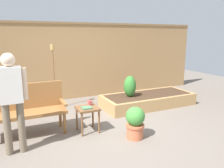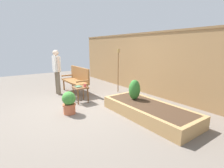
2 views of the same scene
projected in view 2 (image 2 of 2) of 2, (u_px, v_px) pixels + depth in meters
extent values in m
plane|color=#70665B|center=(80.00, 107.00, 4.76)|extent=(14.00, 14.00, 0.00)
cube|color=#A37A4C|center=(146.00, 64.00, 6.00)|extent=(8.40, 0.10, 2.10)
cube|color=olive|center=(147.00, 33.00, 5.76)|extent=(8.40, 0.14, 0.06)
cylinder|color=#936033|center=(88.00, 91.00, 5.71)|extent=(0.06, 0.06, 0.40)
cylinder|color=#936033|center=(78.00, 92.00, 5.50)|extent=(0.06, 0.06, 0.40)
cylinder|color=#936033|center=(73.00, 84.00, 6.76)|extent=(0.06, 0.06, 0.40)
cylinder|color=#936033|center=(64.00, 85.00, 6.55)|extent=(0.06, 0.06, 0.40)
cube|color=#936033|center=(75.00, 81.00, 6.08)|extent=(1.44, 0.48, 0.06)
cube|color=#936033|center=(80.00, 74.00, 6.14)|extent=(1.44, 0.06, 0.48)
cube|color=#936033|center=(67.00, 75.00, 6.60)|extent=(0.06, 0.48, 0.04)
cube|color=#936033|center=(83.00, 81.00, 5.50)|extent=(0.06, 0.48, 0.04)
cylinder|color=brown|center=(88.00, 96.00, 5.07)|extent=(0.04, 0.04, 0.44)
cylinder|color=brown|center=(78.00, 97.00, 4.89)|extent=(0.04, 0.04, 0.44)
cylinder|color=brown|center=(83.00, 93.00, 5.34)|extent=(0.04, 0.04, 0.44)
cylinder|color=brown|center=(73.00, 95.00, 5.15)|extent=(0.04, 0.04, 0.44)
cube|color=brown|center=(80.00, 88.00, 5.06)|extent=(0.40, 0.40, 0.04)
cylinder|color=#CC4C47|center=(85.00, 85.00, 5.04)|extent=(0.08, 0.08, 0.09)
torus|color=#CC4C47|center=(86.00, 86.00, 5.01)|extent=(0.06, 0.01, 0.06)
cube|color=#4C7A56|center=(78.00, 87.00, 5.05)|extent=(0.18, 0.17, 0.03)
cylinder|color=#C66642|center=(69.00, 109.00, 4.25)|extent=(0.30, 0.30, 0.22)
cylinder|color=#C66642|center=(69.00, 105.00, 4.22)|extent=(0.33, 0.33, 0.04)
sphere|color=#428938|center=(69.00, 98.00, 4.19)|extent=(0.34, 0.34, 0.34)
cube|color=#AD8451|center=(135.00, 115.00, 3.81)|extent=(2.40, 0.09, 0.30)
cube|color=#AD8451|center=(160.00, 107.00, 4.32)|extent=(2.40, 0.09, 0.30)
cube|color=#AD8451|center=(119.00, 99.00, 4.98)|extent=(0.09, 0.82, 0.30)
cube|color=#AD8451|center=(194.00, 129.00, 3.14)|extent=(0.09, 0.82, 0.30)
cube|color=#422D1E|center=(148.00, 111.00, 4.06)|extent=(2.22, 0.82, 0.30)
cylinder|color=brown|center=(134.00, 98.00, 4.46)|extent=(0.04, 0.04, 0.06)
ellipsoid|color=#33752D|center=(134.00, 90.00, 4.41)|extent=(0.30, 0.30, 0.53)
cylinder|color=brown|center=(118.00, 73.00, 6.15)|extent=(0.03, 0.03, 1.46)
cylinder|color=#AD894C|center=(118.00, 51.00, 5.98)|extent=(0.10, 0.10, 0.13)
cylinder|color=#70604C|center=(59.00, 83.00, 5.85)|extent=(0.11, 0.11, 0.82)
cylinder|color=#70604C|center=(57.00, 82.00, 6.01)|extent=(0.11, 0.11, 0.82)
cube|color=silver|center=(56.00, 64.00, 5.78)|extent=(0.32, 0.20, 0.54)
cylinder|color=beige|center=(58.00, 64.00, 5.62)|extent=(0.07, 0.07, 0.49)
cylinder|color=beige|center=(55.00, 63.00, 5.94)|extent=(0.07, 0.07, 0.49)
sphere|color=beige|center=(56.00, 53.00, 5.70)|extent=(0.20, 0.20, 0.20)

